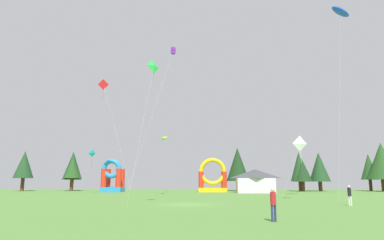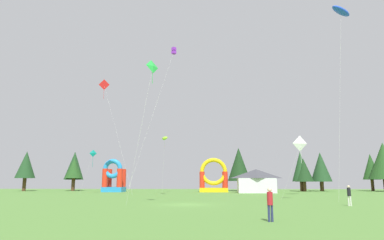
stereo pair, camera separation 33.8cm
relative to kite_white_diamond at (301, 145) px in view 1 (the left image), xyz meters
The scene contains 22 objects.
ground_plane 16.77m from the kite_white_diamond, 148.44° to the right, with size 120.00×120.00×0.00m, color #548438.
kite_white_diamond is the anchor object (origin of this frame).
kite_red_diamond 35.31m from the kite_white_diamond, 152.14° to the left, with size 7.52×5.32×19.48m.
kite_purple_box 27.85m from the kite_white_diamond, 141.36° to the left, with size 6.30×7.10×24.79m.
kite_teal_diamond 36.46m from the kite_white_diamond, 150.10° to the left, with size 2.85×1.22×7.43m.
kite_blue_parafoil 18.28m from the kite_white_diamond, ahead, with size 4.91×4.21×24.38m.
kite_lime_parafoil 22.41m from the kite_white_diamond, 144.45° to the left, with size 1.72×2.98×9.58m.
kite_green_diamond 20.31m from the kite_white_diamond, 148.12° to the right, with size 2.67×1.04×13.52m.
person_midfield 10.74m from the kite_white_diamond, 80.76° to the right, with size 0.42×0.42×1.82m.
person_near_camera 23.26m from the kite_white_diamond, 110.10° to the right, with size 0.37×0.37×1.85m.
inflatable_blue_arch 40.82m from the kite_white_diamond, 138.05° to the left, with size 4.09×4.02×6.53m.
inflatable_yellow_castle 28.86m from the kite_white_diamond, 110.57° to the left, with size 5.55×3.53×6.66m.
festival_tent 22.96m from the kite_white_diamond, 95.64° to the left, with size 6.83×3.00×4.32m.
tree_row_0 60.42m from the kite_white_diamond, 148.11° to the left, with size 4.19×4.19×8.67m.
tree_row_1 54.92m from the kite_white_diamond, 139.68° to the left, with size 4.34×4.34×8.86m.
tree_row_2 52.90m from the kite_white_diamond, 140.90° to the left, with size 3.72×3.72×7.27m.
tree_row_3 34.86m from the kite_white_diamond, 97.01° to the left, with size 5.03×5.03×9.50m.
tree_row_4 33.79m from the kite_white_diamond, 75.00° to the left, with size 3.75×3.75×8.39m.
tree_row_5 33.42m from the kite_white_diamond, 74.00° to the left, with size 3.93×3.93×6.91m.
tree_row_6 36.56m from the kite_white_diamond, 68.44° to the left, with size 4.41×4.41×8.40m.
tree_row_7 44.51m from the kite_white_diamond, 55.26° to the left, with size 3.67×3.67×8.22m.
tree_row_8 42.08m from the kite_white_diamond, 51.12° to the left, with size 6.54×6.54×10.31m.
Camera 1 is at (1.60, -32.36, 2.23)m, focal length 31.18 mm.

